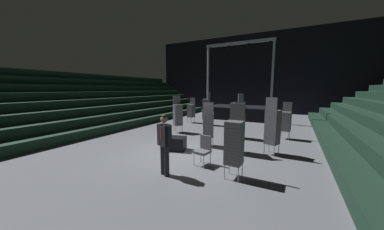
# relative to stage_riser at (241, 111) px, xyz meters

# --- Properties ---
(ground_plane) EXTENTS (22.00, 30.00, 0.10)m
(ground_plane) POSITION_rel_stage_riser_xyz_m (0.00, -10.00, -0.64)
(ground_plane) COLOR #515459
(arena_end_wall) EXTENTS (22.00, 0.30, 8.00)m
(arena_end_wall) POSITION_rel_stage_riser_xyz_m (0.00, 5.00, 3.41)
(arena_end_wall) COLOR black
(arena_end_wall) RESTS_ON ground_plane
(bleacher_bank_left) EXTENTS (6.00, 24.00, 3.60)m
(bleacher_bank_left) POSITION_rel_stage_riser_xyz_m (-8.00, -9.00, 1.21)
(bleacher_bank_left) COLOR black
(bleacher_bank_left) RESTS_ON ground_plane
(stage_riser) EXTENTS (5.36, 3.42, 5.88)m
(stage_riser) POSITION_rel_stage_riser_xyz_m (0.00, 0.00, 0.00)
(stage_riser) COLOR black
(stage_riser) RESTS_ON ground_plane
(man_with_tie) EXTENTS (0.56, 0.36, 1.75)m
(man_with_tie) POSITION_rel_stage_riser_xyz_m (0.75, -11.85, 0.40)
(man_with_tie) COLOR black
(man_with_tie) RESTS_ON ground_plane
(chair_stack_front_left) EXTENTS (0.62, 0.62, 2.05)m
(chair_stack_front_left) POSITION_rel_stage_riser_xyz_m (-1.83, -7.02, 0.43)
(chair_stack_front_left) COLOR #B2B5BA
(chair_stack_front_left) RESTS_ON ground_plane
(chair_stack_front_right) EXTENTS (0.56, 0.56, 2.22)m
(chair_stack_front_right) POSITION_rel_stage_riser_xyz_m (1.41, -6.67, 0.52)
(chair_stack_front_right) COLOR #B2B5BA
(chair_stack_front_right) RESTS_ON ground_plane
(chair_stack_mid_left) EXTENTS (0.61, 0.61, 1.96)m
(chair_stack_mid_left) POSITION_rel_stage_riser_xyz_m (2.05, -8.97, 0.39)
(chair_stack_mid_left) COLOR #B2B5BA
(chair_stack_mid_left) RESTS_ON ground_plane
(chair_stack_mid_right) EXTENTS (0.56, 0.56, 2.14)m
(chair_stack_mid_right) POSITION_rel_stage_riser_xyz_m (3.24, -8.54, 0.48)
(chair_stack_mid_right) COLOR #B2B5BA
(chair_stack_mid_right) RESTS_ON ground_plane
(chair_stack_mid_centre) EXTENTS (0.48, 0.48, 1.79)m
(chair_stack_mid_centre) POSITION_rel_stage_riser_xyz_m (-2.68, -3.85, 0.31)
(chair_stack_mid_centre) COLOR #B2B5BA
(chair_stack_mid_centre) RESTS_ON ground_plane
(chair_stack_rear_left) EXTENTS (0.49, 0.49, 1.79)m
(chair_stack_rear_left) POSITION_rel_stage_riser_xyz_m (3.58, -5.79, 0.31)
(chair_stack_rear_left) COLOR #B2B5BA
(chair_stack_rear_left) RESTS_ON ground_plane
(chair_stack_rear_right) EXTENTS (0.57, 0.57, 1.88)m
(chair_stack_rear_right) POSITION_rel_stage_riser_xyz_m (0.72, -8.65, 0.35)
(chair_stack_rear_right) COLOR #B2B5BA
(chair_stack_rear_right) RESTS_ON ground_plane
(chair_stack_rear_centre) EXTENTS (0.45, 0.45, 2.05)m
(chair_stack_rear_centre) POSITION_rel_stage_riser_xyz_m (2.53, -11.10, 0.43)
(chair_stack_rear_centre) COLOR #B2B5BA
(chair_stack_rear_centre) RESTS_ON ground_plane
(chair_stack_aisle_left) EXTENTS (0.50, 0.50, 2.22)m
(chair_stack_aisle_left) POSITION_rel_stage_riser_xyz_m (-1.35, -4.14, 0.52)
(chair_stack_aisle_left) COLOR #B2B5BA
(chair_stack_aisle_left) RESTS_ON ground_plane
(equipment_road_case) EXTENTS (1.03, 0.82, 0.53)m
(equipment_road_case) POSITION_rel_stage_riser_xyz_m (-0.28, -9.77, -0.33)
(equipment_road_case) COLOR black
(equipment_road_case) RESTS_ON ground_plane
(loose_chair_near_man) EXTENTS (0.51, 0.51, 0.95)m
(loose_chair_near_man) POSITION_rel_stage_riser_xyz_m (1.40, -10.63, -0.06)
(loose_chair_near_man) COLOR #B2B5BA
(loose_chair_near_man) RESTS_ON ground_plane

